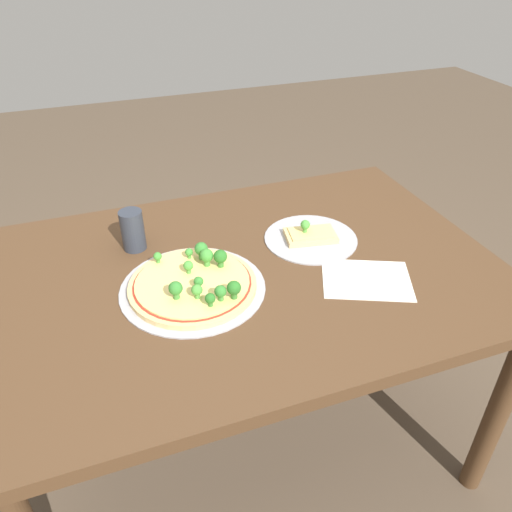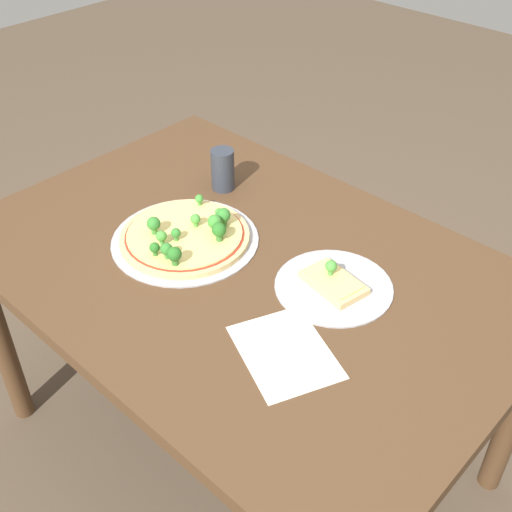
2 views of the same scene
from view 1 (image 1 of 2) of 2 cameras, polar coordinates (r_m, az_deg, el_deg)
name	(u,v)px [view 1 (image 1 of 2)]	position (r m, az deg, el deg)	size (l,w,h in m)	color
ground_plane	(250,436)	(1.82, -0.72, -19.88)	(8.00, 8.00, 0.00)	brown
dining_table	(248,293)	(1.36, -0.90, -4.26)	(1.32, 0.90, 0.71)	#4C331E
pizza_tray_whole	(194,284)	(1.24, -7.09, -3.14)	(0.36, 0.36, 0.07)	#A3A3A8
pizza_tray_slice	(310,237)	(1.44, 6.23, 2.22)	(0.27, 0.27, 0.06)	#A3A3A8
drinking_cup	(133,230)	(1.40, -13.91, 2.87)	(0.06, 0.06, 0.12)	#2D333D
paper_menu	(367,279)	(1.30, 12.52, -2.63)	(0.22, 0.17, 0.00)	silver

